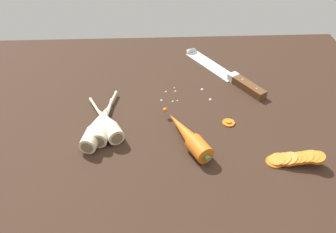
# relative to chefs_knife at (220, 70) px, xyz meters

# --- Properties ---
(ground_plane) EXTENTS (1.20, 0.90, 0.04)m
(ground_plane) POSITION_rel_chefs_knife_xyz_m (-0.17, -0.21, -0.03)
(ground_plane) COLOR #332116
(chefs_knife) EXTENTS (0.21, 0.31, 0.04)m
(chefs_knife) POSITION_rel_chefs_knife_xyz_m (0.00, 0.00, 0.00)
(chefs_knife) COLOR silver
(chefs_knife) RESTS_ON ground_plane
(whole_carrot) EXTENTS (0.11, 0.19, 0.04)m
(whole_carrot) POSITION_rel_chefs_knife_xyz_m (-0.12, -0.31, 0.01)
(whole_carrot) COLOR orange
(whole_carrot) RESTS_ON ground_plane
(parsnip_front) EXTENTS (0.07, 0.24, 0.04)m
(parsnip_front) POSITION_rel_chefs_knife_xyz_m (-0.34, -0.27, 0.01)
(parsnip_front) COLOR beige
(parsnip_front) RESTS_ON ground_plane
(parsnip_mid_left) EXTENTS (0.10, 0.19, 0.04)m
(parsnip_mid_left) POSITION_rel_chefs_knife_xyz_m (-0.32, -0.26, 0.01)
(parsnip_mid_left) COLOR beige
(parsnip_mid_left) RESTS_ON ground_plane
(parsnip_mid_right) EXTENTS (0.05, 0.18, 0.04)m
(parsnip_mid_right) POSITION_rel_chefs_knife_xyz_m (-0.33, -0.27, 0.01)
(parsnip_mid_right) COLOR beige
(parsnip_mid_right) RESTS_ON ground_plane
(carrot_slice_stack) EXTENTS (0.12, 0.05, 0.04)m
(carrot_slice_stack) POSITION_rel_chefs_knife_xyz_m (0.10, -0.39, 0.01)
(carrot_slice_stack) COLOR orange
(carrot_slice_stack) RESTS_ON ground_plane
(carrot_slice_stray_near) EXTENTS (0.03, 0.03, 0.01)m
(carrot_slice_stray_near) POSITION_rel_chefs_knife_xyz_m (-0.02, -0.25, -0.00)
(carrot_slice_stray_near) COLOR orange
(carrot_slice_stray_near) RESTS_ON ground_plane
(mince_crumbs) EXTENTS (0.14, 0.07, 0.01)m
(mince_crumbs) POSITION_rel_chefs_knife_xyz_m (-0.11, -0.12, -0.00)
(mince_crumbs) COLOR beige
(mince_crumbs) RESTS_ON ground_plane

